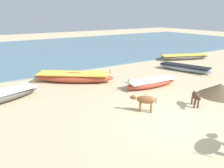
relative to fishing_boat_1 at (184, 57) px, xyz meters
The scene contains 9 objects.
ground 12.16m from the fishing_boat_1, 141.99° to the right, with size 80.00×80.00×0.00m, color beige.
sea_water 14.76m from the fishing_boat_1, 130.50° to the left, with size 60.00×20.00×0.08m, color slate.
fishing_boat_1 is the anchor object (origin of this frame).
fishing_boat_2 4.14m from the fishing_boat_1, 139.72° to the right, with size 1.88×3.81×0.60m.
fishing_boat_4 8.51m from the fishing_boat_1, 151.74° to the right, with size 3.23×1.12×0.63m.
fishing_boat_5 10.54m from the fishing_boat_1, behind, with size 4.27×3.69×0.75m.
calf_near_dark 10.50m from the fishing_boat_1, 137.93° to the right, with size 0.73×0.85×0.63m.
calf_far_brown 11.72m from the fishing_boat_1, 147.82° to the right, with size 0.85×0.87×0.68m.
debris_pile_0 8.87m from the fishing_boat_1, 129.71° to the right, with size 2.04×2.04×0.59m, color brown.
Camera 1 is at (-6.18, -5.12, 3.81)m, focal length 37.09 mm.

